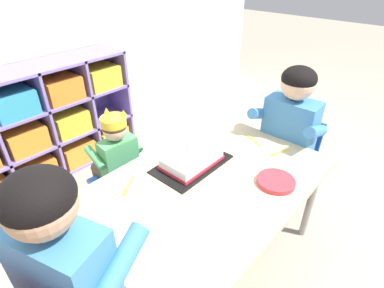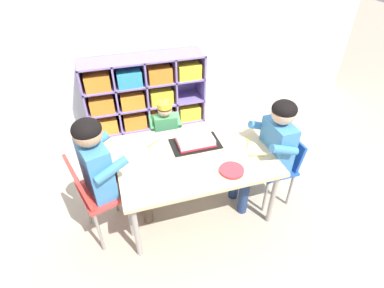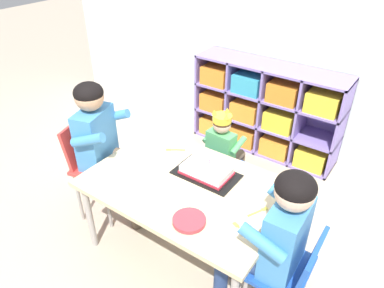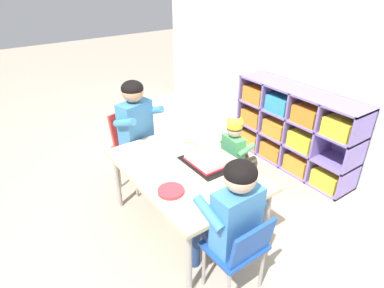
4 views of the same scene
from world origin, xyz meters
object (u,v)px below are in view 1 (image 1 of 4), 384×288
Objects in this scene: classroom_chair_blue at (128,184)px; adult_helper_seated at (81,262)px; birthday_cake_on_tray at (192,160)px; fork_near_cake_tray at (253,140)px; classroom_chair_guest_side at (287,155)px; paper_plate_stack at (276,181)px; activity_table at (207,188)px; guest_at_table_side at (285,133)px; fork_near_child_seat at (128,187)px; child_with_crown at (115,156)px; fork_beside_plate_stack at (279,153)px.

classroom_chair_blue is 0.52× the size of adult_helper_seated.
birthday_cake_on_tray is 3.19× the size of fork_near_cake_tray.
birthday_cake_on_tray reaches higher than classroom_chair_guest_side.
activity_table is at bearing 128.43° from paper_plate_stack.
guest_at_table_side is 8.25× the size of fork_near_child_seat.
child_with_crown is at bearing -89.57° from classroom_chair_blue.
classroom_chair_guest_side is at bearing 18.18° from paper_plate_stack.
classroom_chair_blue is 0.86m from adult_helper_seated.
adult_helper_seated reaches higher than birthday_cake_on_tray.
paper_plate_stack is (-0.41, -0.17, -0.02)m from guest_at_table_side.
classroom_chair_blue is (-0.11, 0.52, -0.19)m from activity_table.
child_with_crown is at bearing 145.96° from fork_beside_plate_stack.
classroom_chair_guest_side is 0.74m from birthday_cake_on_tray.
fork_near_child_seat is at bearing 60.48° from classroom_chair_blue.
fork_near_cake_tray is (1.15, 0.06, -0.09)m from adult_helper_seated.
birthday_cake_on_tray is 3.36× the size of fork_near_child_seat.
adult_helper_seated is at bearing -60.98° from fork_near_cake_tray.
classroom_chair_guest_side is 0.63× the size of guest_at_table_side.
guest_at_table_side reaches higher than birthday_cake_on_tray.
activity_table is 3.00× the size of birthday_cake_on_tray.
activity_table is 1.14× the size of adult_helper_seated.
fork_near_child_seat is at bearing 162.52° from birthday_cake_on_tray.
classroom_chair_blue is at bearing 112.72° from birthday_cake_on_tray.
child_with_crown reaches higher than birthday_cake_on_tray.
paper_plate_stack is (0.31, -0.78, 0.25)m from classroom_chair_blue.
adult_helper_seated is 1.16m from fork_near_cake_tray.
classroom_chair_guest_side is 1.56× the size of birthday_cake_on_tray.
fork_near_child_seat is (-0.74, 0.39, 0.00)m from fork_beside_plate_stack.
child_with_crown is 0.75× the size of adult_helper_seated.
fork_near_cake_tray is (-0.15, 0.12, -0.03)m from guest_at_table_side.
classroom_chair_guest_side is (0.83, -0.60, 0.06)m from classroom_chair_blue.
classroom_chair_blue is at bearing 23.09° from fork_near_child_seat.
classroom_chair_blue is 1.03m from classroom_chair_guest_side.
activity_table reaches higher than classroom_chair_blue.
classroom_chair_blue is 0.40m from fork_near_child_seat.
guest_at_table_side reaches higher than activity_table.
adult_helper_seated is 5.89× the size of paper_plate_stack.
classroom_chair_guest_side is at bearing -6.66° from activity_table.
fork_beside_plate_stack reaches higher than classroom_chair_blue.
birthday_cake_on_tray reaches higher than fork_beside_plate_stack.
child_with_crown is 1.97× the size of birthday_cake_on_tray.
adult_helper_seated is at bearing 48.05° from classroom_chair_blue.
guest_at_table_side reaches higher than fork_near_child_seat.
child_with_crown is 0.42m from fork_near_child_seat.
child_with_crown is (-0.10, 0.62, -0.04)m from activity_table.
classroom_chair_guest_side is 1.08m from fork_near_child_seat.
fork_beside_plate_stack is at bearing 24.78° from paper_plate_stack.
classroom_chair_guest_side is at bearing 148.48° from classroom_chair_blue.
paper_plate_stack is at bearing -73.20° from classroom_chair_guest_side.
guest_at_table_side is (0.72, -0.71, 0.12)m from child_with_crown.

